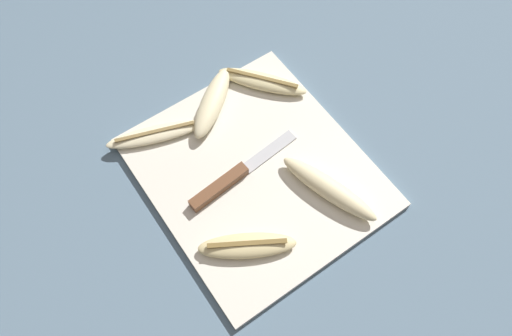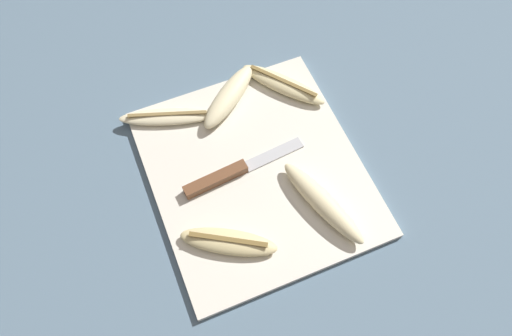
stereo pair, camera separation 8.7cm
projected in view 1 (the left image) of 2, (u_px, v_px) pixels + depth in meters
ground_plane at (256, 174)px, 0.89m from camera, size 4.00×4.00×0.00m
cutting_board at (256, 172)px, 0.89m from camera, size 0.41×0.36×0.01m
knife at (227, 181)px, 0.86m from camera, size 0.04×0.23×0.02m
banana_cream_curved at (329, 188)px, 0.85m from camera, size 0.19×0.09×0.03m
banana_mellow_near at (247, 246)px, 0.81m from camera, size 0.12×0.16×0.02m
banana_bright_far at (156, 134)px, 0.91m from camera, size 0.09×0.18×0.02m
banana_soft_right at (262, 81)px, 0.96m from camera, size 0.16×0.14×0.02m
banana_pale_long at (212, 103)px, 0.93m from camera, size 0.13×0.15×0.03m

